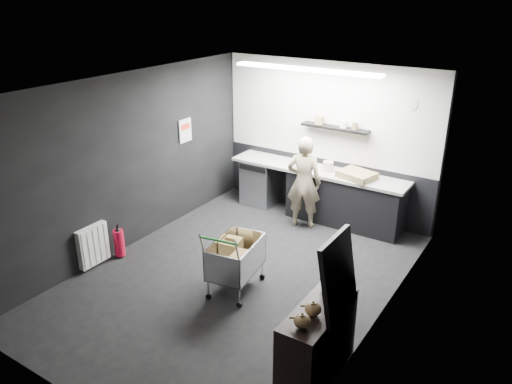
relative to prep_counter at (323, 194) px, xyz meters
The scene contains 22 objects.
floor 2.47m from the prep_counter, 93.20° to the right, with size 5.50×5.50×0.00m, color black.
ceiling 3.30m from the prep_counter, 93.20° to the right, with size 5.50×5.50×0.00m, color silver.
wall_back 0.96m from the prep_counter, 112.30° to the left, with size 5.50×5.50×0.00m, color black.
wall_front 5.25m from the prep_counter, 91.50° to the right, with size 5.50×5.50×0.00m, color black.
wall_left 3.35m from the prep_counter, 131.43° to the right, with size 5.50×5.50×0.00m, color black.
wall_right 3.18m from the prep_counter, 52.38° to the right, with size 5.50×5.50×0.00m, color black.
kitchen_wall_panel 1.43m from the prep_counter, 113.58° to the left, with size 3.95×0.02×1.70m, color silver.
dado_panel 0.34m from the prep_counter, 113.58° to the left, with size 3.95×0.02×1.00m, color black.
floating_shelf 1.18m from the prep_counter, 72.13° to the left, with size 1.20×0.22×0.04m, color black.
wall_clock 2.13m from the prep_counter, 13.36° to the left, with size 0.20×0.20×0.03m, color silver.
poster 2.63m from the prep_counter, 152.11° to the right, with size 0.02×0.30×0.40m, color silver.
poster_red_band 2.66m from the prep_counter, 152.05° to the right, with size 0.01×0.22×0.10m, color red.
radiator 3.92m from the prep_counter, 122.01° to the right, with size 0.10×0.50×0.60m, color silver.
ceiling_strip 2.29m from the prep_counter, 103.37° to the right, with size 2.40×0.20×0.04m, color white.
prep_counter is the anchor object (origin of this frame).
person 0.58m from the prep_counter, 108.91° to the right, with size 0.58×0.38×1.59m, color beige.
shopping_cart 2.68m from the prep_counter, 89.84° to the right, with size 0.66×0.97×0.98m.
sideboard 3.88m from the prep_counter, 64.82° to the right, with size 0.47×1.10×1.64m.
fire_extinguisher 3.53m from the prep_counter, 124.25° to the right, with size 0.16×0.16×0.52m.
cardboard_box 0.79m from the prep_counter, ahead, with size 0.57×0.43×0.11m, color olive.
pink_tub 0.53m from the prep_counter, ahead, with size 0.18×0.18×0.18m, color beige.
white_container 0.68m from the prep_counter, behind, with size 0.18×0.14×0.16m, color silver.
Camera 1 is at (3.52, -4.99, 3.83)m, focal length 35.00 mm.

